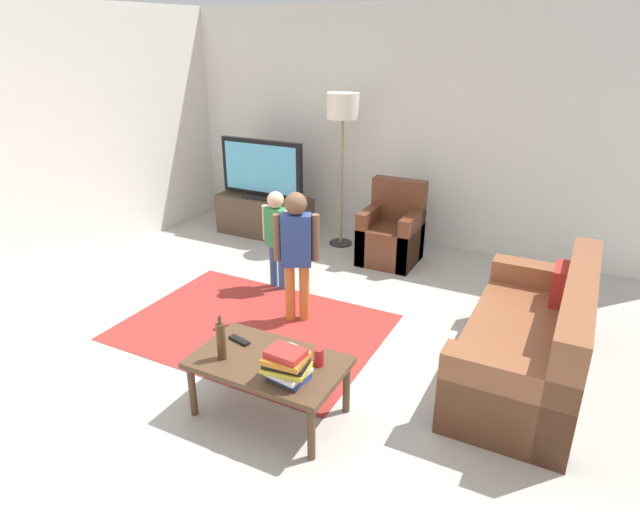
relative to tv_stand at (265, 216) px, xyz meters
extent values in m
plane|color=#B2ADA3|center=(1.66, -2.30, -0.24)|extent=(7.80, 7.80, 0.00)
cube|color=silver|center=(1.66, 0.70, 1.11)|extent=(6.00, 0.12, 2.70)
cube|color=silver|center=(-1.34, -2.30, 1.11)|extent=(0.12, 6.00, 2.70)
cube|color=#9E2D28|center=(1.17, -2.03, -0.24)|extent=(2.20, 1.60, 0.01)
cube|color=#4C3828|center=(0.00, 0.00, 0.01)|extent=(1.20, 0.44, 0.50)
cube|color=black|center=(0.00, -0.05, -0.14)|extent=(1.10, 0.32, 0.03)
cube|color=black|center=(0.00, -0.02, 0.27)|extent=(0.44, 0.28, 0.03)
cube|color=black|center=(0.00, -0.02, 0.63)|extent=(1.10, 0.07, 0.68)
cube|color=#59B2D8|center=(0.00, -0.06, 0.63)|extent=(1.00, 0.01, 0.58)
cube|color=brown|center=(3.36, -1.72, -0.03)|extent=(0.80, 1.80, 0.42)
cube|color=brown|center=(3.66, -1.72, 0.19)|extent=(0.20, 1.80, 0.86)
cube|color=brown|center=(3.36, -2.52, 0.06)|extent=(0.80, 0.20, 0.60)
cube|color=brown|center=(3.36, -0.92, 0.06)|extent=(0.80, 0.20, 0.60)
cube|color=#B22823|center=(3.51, -1.17, 0.32)|extent=(0.10, 0.32, 0.32)
cube|color=brown|center=(1.71, -0.10, -0.03)|extent=(0.60, 0.60, 0.42)
cube|color=brown|center=(1.71, 0.12, 0.21)|extent=(0.60, 0.16, 0.90)
cube|color=brown|center=(1.47, -0.10, 0.06)|extent=(0.12, 0.60, 0.60)
cube|color=brown|center=(1.95, -0.10, 0.06)|extent=(0.12, 0.60, 0.60)
cylinder|color=#262626|center=(0.99, 0.15, -0.23)|extent=(0.28, 0.28, 0.02)
cylinder|color=#99844C|center=(0.99, 0.15, 0.52)|extent=(0.03, 0.03, 1.50)
cylinder|color=silver|center=(0.99, 0.15, 1.40)|extent=(0.36, 0.36, 0.28)
cylinder|color=#33598C|center=(0.90, -1.23, -0.02)|extent=(0.08, 0.08, 0.45)
cylinder|color=#33598C|center=(1.00, -1.25, -0.02)|extent=(0.08, 0.08, 0.45)
cube|color=#338C4C|center=(0.95, -1.24, 0.40)|extent=(0.23, 0.15, 0.39)
sphere|color=beige|center=(0.95, -1.24, 0.68)|extent=(0.16, 0.16, 0.16)
cylinder|color=beige|center=(0.81, -1.22, 0.42)|extent=(0.06, 0.06, 0.35)
cylinder|color=beige|center=(1.09, -1.26, 0.42)|extent=(0.06, 0.06, 0.35)
cylinder|color=orange|center=(1.39, -1.74, 0.02)|extent=(0.09, 0.09, 0.53)
cylinder|color=orange|center=(1.50, -1.69, 0.02)|extent=(0.09, 0.09, 0.53)
cube|color=#2D478C|center=(1.44, -1.71, 0.52)|extent=(0.29, 0.24, 0.46)
sphere|color=brown|center=(1.44, -1.71, 0.84)|extent=(0.19, 0.19, 0.19)
cylinder|color=brown|center=(1.30, -1.79, 0.54)|extent=(0.07, 0.07, 0.41)
cylinder|color=brown|center=(1.59, -1.64, 0.54)|extent=(0.07, 0.07, 0.41)
cube|color=#513823|center=(1.92, -2.93, 0.16)|extent=(1.00, 0.60, 0.04)
cylinder|color=#513823|center=(1.47, -3.18, -0.05)|extent=(0.05, 0.05, 0.38)
cylinder|color=#513823|center=(2.37, -3.18, -0.05)|extent=(0.05, 0.05, 0.38)
cylinder|color=#513823|center=(1.47, -2.68, -0.05)|extent=(0.05, 0.05, 0.38)
cylinder|color=#513823|center=(2.37, -2.68, -0.05)|extent=(0.05, 0.05, 0.38)
cube|color=#334CA5|center=(2.14, -3.04, 0.20)|extent=(0.26, 0.20, 0.04)
cube|color=white|center=(2.15, -3.05, 0.23)|extent=(0.25, 0.24, 0.02)
cube|color=yellow|center=(2.13, -3.05, 0.26)|extent=(0.30, 0.23, 0.03)
cube|color=black|center=(2.13, -3.05, 0.29)|extent=(0.28, 0.20, 0.03)
cube|color=orange|center=(2.13, -3.05, 0.32)|extent=(0.27, 0.23, 0.04)
cube|color=red|center=(2.13, -3.06, 0.36)|extent=(0.23, 0.18, 0.04)
cylinder|color=#4C3319|center=(1.64, -3.05, 0.30)|extent=(0.06, 0.06, 0.25)
cylinder|color=#4C3319|center=(1.64, -3.05, 0.46)|extent=(0.02, 0.02, 0.06)
cube|color=black|center=(1.62, -2.83, 0.19)|extent=(0.18, 0.08, 0.02)
cylinder|color=red|center=(2.24, -2.83, 0.24)|extent=(0.07, 0.07, 0.12)
cylinder|color=white|center=(1.97, -2.81, 0.18)|extent=(0.22, 0.22, 0.02)
cube|color=silver|center=(1.99, -2.81, 0.19)|extent=(0.12, 0.10, 0.01)
camera|label=1|loc=(3.60, -5.44, 2.16)|focal=30.43mm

